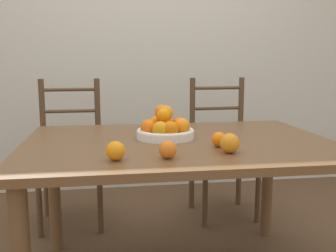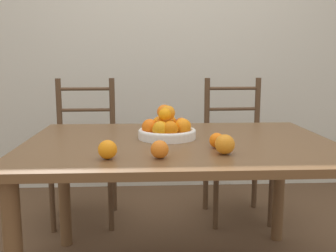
{
  "view_description": "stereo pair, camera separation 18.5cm",
  "coord_description": "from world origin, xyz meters",
  "px_view_note": "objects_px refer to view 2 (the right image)",
  "views": [
    {
      "loc": [
        -0.34,
        -1.83,
        1.12
      ],
      "look_at": [
        -0.06,
        -0.02,
        0.81
      ],
      "focal_mm": 42.0,
      "sensor_mm": 36.0,
      "label": 1
    },
    {
      "loc": [
        -0.15,
        -1.85,
        1.12
      ],
      "look_at": [
        -0.06,
        -0.02,
        0.81
      ],
      "focal_mm": 42.0,
      "sensor_mm": 36.0,
      "label": 2
    }
  ],
  "objects_px": {
    "orange_loose_1": "(108,150)",
    "orange_loose_3": "(225,144)",
    "chair_right": "(236,152)",
    "fruit_bowl": "(167,128)",
    "orange_loose_2": "(217,140)",
    "orange_loose_0": "(160,149)",
    "chair_left": "(85,154)"
  },
  "relations": [
    {
      "from": "fruit_bowl",
      "to": "orange_loose_1",
      "type": "bearing_deg",
      "value": -122.32
    },
    {
      "from": "orange_loose_2",
      "to": "orange_loose_1",
      "type": "bearing_deg",
      "value": -159.6
    },
    {
      "from": "fruit_bowl",
      "to": "orange_loose_3",
      "type": "relative_size",
      "value": 3.43
    },
    {
      "from": "orange_loose_1",
      "to": "orange_loose_2",
      "type": "distance_m",
      "value": 0.49
    },
    {
      "from": "orange_loose_1",
      "to": "chair_right",
      "type": "bearing_deg",
      "value": 56.58
    },
    {
      "from": "fruit_bowl",
      "to": "orange_loose_0",
      "type": "bearing_deg",
      "value": -96.99
    },
    {
      "from": "orange_loose_3",
      "to": "chair_left",
      "type": "relative_size",
      "value": 0.08
    },
    {
      "from": "orange_loose_0",
      "to": "fruit_bowl",
      "type": "bearing_deg",
      "value": 83.01
    },
    {
      "from": "orange_loose_0",
      "to": "orange_loose_3",
      "type": "distance_m",
      "value": 0.28
    },
    {
      "from": "orange_loose_1",
      "to": "chair_left",
      "type": "relative_size",
      "value": 0.08
    },
    {
      "from": "orange_loose_3",
      "to": "chair_right",
      "type": "height_order",
      "value": "chair_right"
    },
    {
      "from": "fruit_bowl",
      "to": "chair_left",
      "type": "xyz_separation_m",
      "value": [
        -0.54,
        0.8,
        -0.32
      ]
    },
    {
      "from": "orange_loose_3",
      "to": "chair_right",
      "type": "bearing_deg",
      "value": 74.6
    },
    {
      "from": "orange_loose_0",
      "to": "chair_left",
      "type": "distance_m",
      "value": 1.33
    },
    {
      "from": "orange_loose_3",
      "to": "chair_right",
      "type": "distance_m",
      "value": 1.23
    },
    {
      "from": "chair_left",
      "to": "chair_right",
      "type": "bearing_deg",
      "value": -1.22
    },
    {
      "from": "fruit_bowl",
      "to": "orange_loose_3",
      "type": "distance_m",
      "value": 0.41
    },
    {
      "from": "orange_loose_1",
      "to": "orange_loose_3",
      "type": "bearing_deg",
      "value": 6.4
    },
    {
      "from": "chair_left",
      "to": "chair_right",
      "type": "xyz_separation_m",
      "value": [
        1.07,
        -0.0,
        0.0
      ]
    },
    {
      "from": "chair_left",
      "to": "orange_loose_1",
      "type": "bearing_deg",
      "value": -77.9
    },
    {
      "from": "orange_loose_1",
      "to": "chair_right",
      "type": "height_order",
      "value": "chair_right"
    },
    {
      "from": "orange_loose_0",
      "to": "orange_loose_2",
      "type": "relative_size",
      "value": 1.07
    },
    {
      "from": "orange_loose_0",
      "to": "chair_left",
      "type": "bearing_deg",
      "value": 112.16
    },
    {
      "from": "orange_loose_1",
      "to": "orange_loose_3",
      "type": "xyz_separation_m",
      "value": [
        0.47,
        0.05,
        0.0
      ]
    },
    {
      "from": "chair_left",
      "to": "chair_right",
      "type": "relative_size",
      "value": 1.0
    },
    {
      "from": "fruit_bowl",
      "to": "chair_left",
      "type": "relative_size",
      "value": 0.29
    },
    {
      "from": "orange_loose_1",
      "to": "orange_loose_0",
      "type": "bearing_deg",
      "value": -0.12
    },
    {
      "from": "orange_loose_2",
      "to": "fruit_bowl",
      "type": "bearing_deg",
      "value": 132.57
    },
    {
      "from": "orange_loose_1",
      "to": "orange_loose_2",
      "type": "height_order",
      "value": "orange_loose_1"
    },
    {
      "from": "fruit_bowl",
      "to": "orange_loose_3",
      "type": "bearing_deg",
      "value": -57.49
    },
    {
      "from": "orange_loose_3",
      "to": "orange_loose_0",
      "type": "bearing_deg",
      "value": -168.78
    },
    {
      "from": "orange_loose_3",
      "to": "chair_left",
      "type": "bearing_deg",
      "value": 123.54
    }
  ]
}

